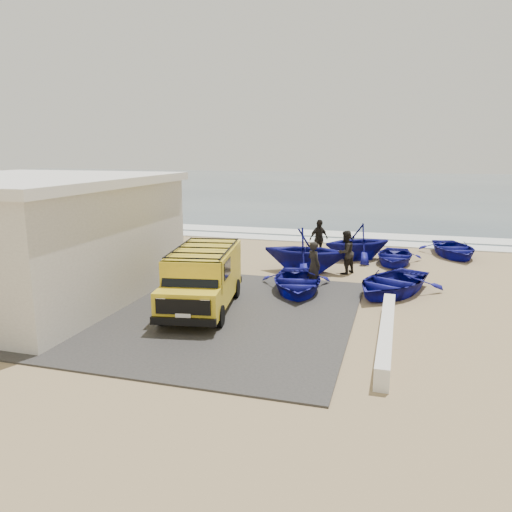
# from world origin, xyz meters

# --- Properties ---
(ground) EXTENTS (160.00, 160.00, 0.00)m
(ground) POSITION_xyz_m (0.00, 0.00, 0.00)
(ground) COLOR #A0865D
(slab) EXTENTS (12.00, 10.00, 0.05)m
(slab) POSITION_xyz_m (-2.00, -2.00, 0.03)
(slab) COLOR #383533
(slab) RESTS_ON ground
(ocean) EXTENTS (180.00, 88.00, 0.01)m
(ocean) POSITION_xyz_m (0.00, 56.00, 0.00)
(ocean) COLOR #385166
(ocean) RESTS_ON ground
(surf_line) EXTENTS (180.00, 1.60, 0.06)m
(surf_line) POSITION_xyz_m (0.00, 12.00, 0.03)
(surf_line) COLOR white
(surf_line) RESTS_ON ground
(surf_wash) EXTENTS (180.00, 2.20, 0.04)m
(surf_wash) POSITION_xyz_m (0.00, 14.50, 0.02)
(surf_wash) COLOR white
(surf_wash) RESTS_ON ground
(building) EXTENTS (8.40, 9.40, 4.30)m
(building) POSITION_xyz_m (-7.50, -2.00, 2.16)
(building) COLOR silver
(building) RESTS_ON ground
(parapet) EXTENTS (0.35, 6.00, 0.55)m
(parapet) POSITION_xyz_m (5.00, -3.00, 0.28)
(parapet) COLOR silver
(parapet) RESTS_ON ground
(van) EXTENTS (2.65, 5.07, 2.07)m
(van) POSITION_xyz_m (-0.94, -1.64, 1.11)
(van) COLOR yellow
(van) RESTS_ON ground
(boat_near_left) EXTENTS (3.44, 4.26, 0.78)m
(boat_near_left) POSITION_xyz_m (1.62, 1.22, 0.39)
(boat_near_left) COLOR navy
(boat_near_left) RESTS_ON ground
(boat_near_right) EXTENTS (4.33, 4.92, 0.84)m
(boat_near_right) POSITION_xyz_m (5.00, 1.97, 0.42)
(boat_near_right) COLOR navy
(boat_near_right) RESTS_ON ground
(boat_mid_left) EXTENTS (3.64, 3.15, 1.91)m
(boat_mid_left) POSITION_xyz_m (1.35, 4.41, 0.96)
(boat_mid_left) COLOR navy
(boat_mid_left) RESTS_ON ground
(boat_mid_right) EXTENTS (2.58, 3.49, 0.70)m
(boat_mid_right) POSITION_xyz_m (5.01, 7.09, 0.35)
(boat_mid_right) COLOR navy
(boat_mid_right) RESTS_ON ground
(boat_far_left) EXTENTS (4.36, 4.23, 1.75)m
(boat_far_left) POSITION_xyz_m (3.29, 7.50, 0.88)
(boat_far_left) COLOR navy
(boat_far_left) RESTS_ON ground
(boat_far_right) EXTENTS (3.52, 4.32, 0.78)m
(boat_far_right) POSITION_xyz_m (7.80, 9.58, 0.39)
(boat_far_right) COLOR navy
(boat_far_right) RESTS_ON ground
(fisherman_front) EXTENTS (0.78, 0.78, 1.82)m
(fisherman_front) POSITION_xyz_m (2.13, 1.90, 0.91)
(fisherman_front) COLOR black
(fisherman_front) RESTS_ON ground
(fisherman_middle) EXTENTS (1.07, 1.14, 1.86)m
(fisherman_middle) POSITION_xyz_m (3.03, 4.55, 0.93)
(fisherman_middle) COLOR black
(fisherman_middle) RESTS_ON ground
(fisherman_back) EXTENTS (1.07, 1.14, 1.89)m
(fisherman_back) POSITION_xyz_m (1.43, 7.36, 0.95)
(fisherman_back) COLOR black
(fisherman_back) RESTS_ON ground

